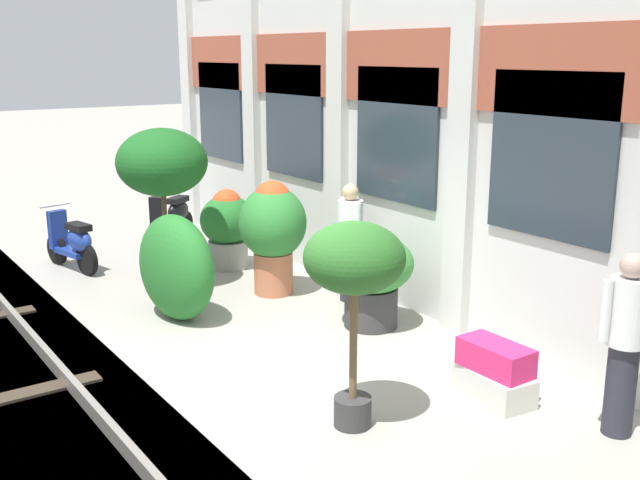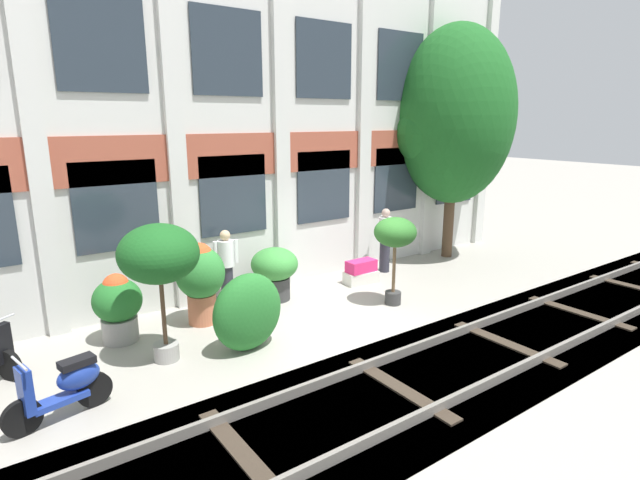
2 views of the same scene
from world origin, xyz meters
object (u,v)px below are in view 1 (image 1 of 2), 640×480
object	(u,v)px
potted_plant_terracotta_small	(162,166)
potted_plant_stone_basin	(227,225)
scooter_near_curb	(172,218)
potted_plant_glazed_jar	(372,273)
potted_plant_tall_urn	(354,268)
resident_watching_tracks	(350,239)
potted_plant_ribbed_drum	(273,227)
potted_plant_square_trough	(494,372)
scooter_second_parked	(73,243)
resident_by_doorway	(626,339)
topiary_hedge	(176,267)

from	to	relation	value
potted_plant_terracotta_small	potted_plant_stone_basin	size ratio (longest dim) A/B	1.83
scooter_near_curb	potted_plant_glazed_jar	bearing A→B (deg)	58.38
potted_plant_tall_urn	resident_watching_tracks	distance (m)	3.59
potted_plant_ribbed_drum	potted_plant_stone_basin	size ratio (longest dim) A/B	1.28
resident_watching_tracks	potted_plant_stone_basin	bearing A→B (deg)	-65.34
potted_plant_stone_basin	potted_plant_terracotta_small	bearing A→B (deg)	-70.83
potted_plant_stone_basin	potted_plant_square_trough	bearing A→B (deg)	-0.48
potted_plant_ribbed_drum	scooter_second_parked	distance (m)	3.38
potted_plant_square_trough	scooter_second_parked	world-z (taller)	scooter_second_parked
potted_plant_tall_urn	scooter_second_parked	size ratio (longest dim) A/B	1.38
potted_plant_square_trough	resident_watching_tracks	distance (m)	3.30
resident_by_doorway	potted_plant_square_trough	bearing A→B (deg)	-139.39
potted_plant_square_trough	topiary_hedge	xyz separation A→B (m)	(-3.84, -1.57, 0.40)
scooter_second_parked	resident_by_doorway	xyz separation A→B (m)	(7.86, 2.36, 0.45)
resident_watching_tracks	topiary_hedge	xyz separation A→B (m)	(-0.66, -2.22, -0.19)
potted_plant_glazed_jar	resident_by_doorway	xyz separation A→B (m)	(3.34, 0.12, 0.21)
potted_plant_ribbed_drum	potted_plant_glazed_jar	size ratio (longest dim) A/B	1.38
scooter_second_parked	topiary_hedge	bearing A→B (deg)	175.54
potted_plant_ribbed_drum	resident_watching_tracks	distance (m)	1.10
potted_plant_terracotta_small	resident_watching_tracks	bearing A→B (deg)	42.66
potted_plant_tall_urn	resident_watching_tracks	size ratio (longest dim) A/B	1.18
potted_plant_terracotta_small	topiary_hedge	distance (m)	1.73
potted_plant_glazed_jar	resident_watching_tracks	size ratio (longest dim) A/B	0.72
potted_plant_glazed_jar	potted_plant_stone_basin	bearing A→B (deg)	-176.37
potted_plant_square_trough	scooter_second_parked	xyz separation A→B (m)	(-6.76, -1.99, 0.17)
resident_watching_tracks	topiary_hedge	size ratio (longest dim) A/B	1.19
resident_by_doorway	topiary_hedge	bearing A→B (deg)	-136.62
potted_plant_stone_basin	resident_by_doorway	world-z (taller)	resident_by_doorway
potted_plant_terracotta_small	potted_plant_square_trough	bearing A→B (deg)	12.65
resident_watching_tracks	topiary_hedge	world-z (taller)	resident_watching_tracks
potted_plant_tall_urn	resident_watching_tracks	bearing A→B (deg)	143.49
potted_plant_stone_basin	resident_watching_tracks	world-z (taller)	resident_watching_tracks
potted_plant_terracotta_small	resident_by_doorway	xyz separation A→B (m)	(6.23, 1.52, -0.86)
potted_plant_square_trough	resident_by_doorway	distance (m)	1.32
potted_plant_tall_urn	scooter_second_parked	bearing A→B (deg)	-175.30
potted_plant_square_trough	scooter_second_parked	size ratio (longest dim) A/B	0.62
resident_by_doorway	topiary_hedge	size ratio (longest dim) A/B	1.23
potted_plant_glazed_jar	topiary_hedge	xyz separation A→B (m)	(-1.61, -1.83, -0.01)
potted_plant_ribbed_drum	potted_plant_stone_basin	distance (m)	1.53
potted_plant_stone_basin	resident_watching_tracks	bearing A→B (deg)	14.14
potted_plant_terracotta_small	potted_plant_glazed_jar	world-z (taller)	potted_plant_terracotta_small
potted_plant_ribbed_drum	potted_plant_square_trough	size ratio (longest dim) A/B	1.88
potted_plant_tall_urn	scooter_near_curb	world-z (taller)	potted_plant_tall_urn
potted_plant_terracotta_small	scooter_second_parked	bearing A→B (deg)	-152.81
potted_plant_ribbed_drum	potted_plant_terracotta_small	bearing A→B (deg)	-134.57
scooter_second_parked	resident_by_doorway	size ratio (longest dim) A/B	0.83
potted_plant_ribbed_drum	potted_plant_glazed_jar	world-z (taller)	potted_plant_ribbed_drum
potted_plant_square_trough	resident_by_doorway	size ratio (longest dim) A/B	0.51
resident_by_doorway	topiary_hedge	world-z (taller)	resident_by_doorway
potted_plant_terracotta_small	resident_by_doorway	bearing A→B (deg)	13.75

